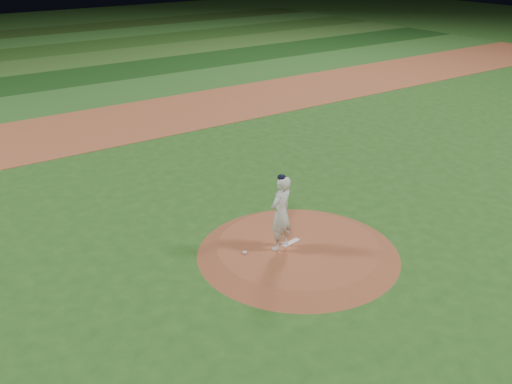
# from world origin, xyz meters

# --- Properties ---
(ground) EXTENTS (120.00, 120.00, 0.00)m
(ground) POSITION_xyz_m (0.00, 0.00, 0.00)
(ground) COLOR #285B1D
(ground) RESTS_ON ground
(infield_dirt_band) EXTENTS (70.00, 6.00, 0.02)m
(infield_dirt_band) POSITION_xyz_m (0.00, 14.00, 0.01)
(infield_dirt_band) COLOR #A55533
(infield_dirt_band) RESTS_ON ground
(outfield_stripe_0) EXTENTS (70.00, 5.00, 0.02)m
(outfield_stripe_0) POSITION_xyz_m (0.00, 19.50, 0.01)
(outfield_stripe_0) COLOR #2E6625
(outfield_stripe_0) RESTS_ON ground
(outfield_stripe_1) EXTENTS (70.00, 5.00, 0.02)m
(outfield_stripe_1) POSITION_xyz_m (0.00, 24.50, 0.01)
(outfield_stripe_1) COLOR #164014
(outfield_stripe_1) RESTS_ON ground
(outfield_stripe_2) EXTENTS (70.00, 5.00, 0.02)m
(outfield_stripe_2) POSITION_xyz_m (0.00, 29.50, 0.01)
(outfield_stripe_2) COLOR #356524
(outfield_stripe_2) RESTS_ON ground
(outfield_stripe_3) EXTENTS (70.00, 5.00, 0.02)m
(outfield_stripe_3) POSITION_xyz_m (0.00, 34.50, 0.01)
(outfield_stripe_3) COLOR #244F19
(outfield_stripe_3) RESTS_ON ground
(pitchers_mound) EXTENTS (5.50, 5.50, 0.25)m
(pitchers_mound) POSITION_xyz_m (0.00, 0.00, 0.12)
(pitchers_mound) COLOR #9C4F30
(pitchers_mound) RESTS_ON ground
(pitching_rubber) EXTENTS (0.60, 0.24, 0.03)m
(pitching_rubber) POSITION_xyz_m (-0.09, 0.21, 0.26)
(pitching_rubber) COLOR white
(pitching_rubber) RESTS_ON pitchers_mound
(rosin_bag) EXTENTS (0.13, 0.13, 0.07)m
(rosin_bag) POSITION_xyz_m (-1.43, 0.47, 0.28)
(rosin_bag) COLOR silver
(rosin_bag) RESTS_ON pitchers_mound
(pitcher_on_mound) EXTENTS (0.87, 0.69, 2.13)m
(pitcher_on_mound) POSITION_xyz_m (-0.48, 0.18, 1.30)
(pitcher_on_mound) COLOR white
(pitcher_on_mound) RESTS_ON pitchers_mound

